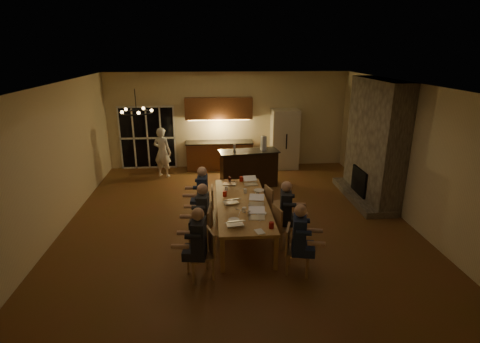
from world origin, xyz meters
The scene contains 45 objects.
floor centered at (0.00, 0.00, 0.00)m, with size 9.00×9.00×0.00m, color brown.
back_wall centered at (0.00, 4.52, 1.60)m, with size 8.00×0.04×3.20m, color beige.
left_wall centered at (-4.02, 0.00, 1.60)m, with size 0.04×9.00×3.20m, color beige.
right_wall centered at (4.02, 0.00, 1.60)m, with size 0.04×9.00×3.20m, color beige.
ceiling centered at (0.00, 0.00, 3.22)m, with size 8.00×9.00×0.04m, color white.
french_doors centered at (-2.70, 4.47, 1.05)m, with size 1.86×0.08×2.10m, color black.
fireplace centered at (3.70, 1.20, 1.60)m, with size 0.58×2.50×3.20m, color #716959.
kitchenette centered at (-0.30, 4.20, 1.20)m, with size 2.24×0.68×2.40m, color brown, non-canonical shape.
refrigerator centered at (1.90, 4.15, 1.00)m, with size 0.90×0.68×2.00m, color beige.
dining_table centered at (0.05, -0.57, 0.38)m, with size 1.10×3.04×0.75m, color tan.
bar_island centered at (0.51, 2.46, 0.54)m, with size 1.72×0.68×1.08m, color black.
chair_left_near centered at (-0.84, -2.15, 0.45)m, with size 0.44×0.44×0.89m, color #A28351, non-canonical shape.
chair_left_mid centered at (-0.87, -1.15, 0.45)m, with size 0.44×0.44×0.89m, color #A28351, non-canonical shape.
chair_left_far centered at (-0.79, 0.06, 0.45)m, with size 0.44×0.44×0.89m, color #A28351, non-canonical shape.
chair_right_near centered at (0.94, -2.13, 0.45)m, with size 0.44×0.44×0.89m, color #A28351, non-canonical shape.
chair_right_mid centered at (0.90, -1.15, 0.45)m, with size 0.44×0.44×0.89m, color #A28351, non-canonical shape.
chair_right_far centered at (0.90, -0.03, 0.45)m, with size 0.44×0.44×0.89m, color #A28351, non-canonical shape.
person_left_near centered at (-0.85, -2.21, 0.69)m, with size 0.60×0.60×1.38m, color #23272D, non-canonical shape.
person_right_near centered at (0.92, -2.22, 0.69)m, with size 0.60×0.60×1.38m, color #1D2A4A, non-canonical shape.
person_left_mid centered at (-0.79, -1.04, 0.69)m, with size 0.60×0.60×1.38m, color #31363A, non-canonical shape.
person_right_mid centered at (0.91, -1.04, 0.69)m, with size 0.60×0.60×1.38m, color #23272D, non-canonical shape.
person_left_far centered at (-0.81, 0.07, 0.69)m, with size 0.60×0.60×1.38m, color #1D2A4A, non-canonical shape.
standing_person centered at (-2.12, 3.54, 0.80)m, with size 0.58×0.38×1.60m, color white.
chandelier centered at (-2.01, -0.68, 2.75)m, with size 0.61×0.61×0.03m, color black.
laptop_a centered at (-0.18, -1.61, 0.86)m, with size 0.32×0.28×0.23m, color silver, non-canonical shape.
laptop_b centered at (0.27, -1.36, 0.86)m, with size 0.32×0.28×0.23m, color silver, non-canonical shape.
laptop_c centered at (-0.19, -0.56, 0.86)m, with size 0.32×0.28×0.23m, color silver, non-canonical shape.
laptop_d centered at (0.34, -0.70, 0.86)m, with size 0.32×0.28×0.23m, color silver, non-canonical shape.
laptop_e centered at (-0.15, 0.59, 0.86)m, with size 0.32×0.28×0.23m, color silver, non-canonical shape.
laptop_f centered at (0.36, 0.54, 0.86)m, with size 0.32×0.28×0.23m, color silver, non-canonical shape.
mug_front centered at (0.05, -1.06, 0.80)m, with size 0.09×0.09×0.10m, color white.
mug_mid centered at (0.17, -0.03, 0.80)m, with size 0.08×0.08×0.10m, color white.
mug_back centered at (-0.26, 0.19, 0.80)m, with size 0.07×0.07×0.10m, color white.
redcup_near centered at (0.48, -1.82, 0.81)m, with size 0.09×0.09×0.12m, color #B0150B.
redcup_mid centered at (-0.31, -0.18, 0.81)m, with size 0.09×0.09×0.12m, color #B0150B.
redcup_far centered at (0.15, 0.79, 0.81)m, with size 0.10×0.10×0.12m, color #B0150B.
can_silver centered at (0.12, -1.28, 0.81)m, with size 0.06×0.06×0.12m, color #B2B2B7.
can_cola centered at (-0.15, 0.79, 0.81)m, with size 0.06×0.06×0.12m, color #3F0F0C.
can_right centered at (0.42, -0.31, 0.81)m, with size 0.07×0.07×0.12m, color #B2B2B7.
plate_near centered at (0.38, -1.16, 0.76)m, with size 0.23×0.23×0.02m, color white.
plate_left centered at (-0.19, -1.43, 0.76)m, with size 0.22×0.22×0.02m, color white.
plate_far centered at (0.51, 0.10, 0.76)m, with size 0.25×0.25×0.02m, color white.
notepad centered at (0.25, -1.95, 0.76)m, with size 0.15×0.21×0.01m, color white.
bar_bottle centered at (0.08, 2.32, 1.20)m, with size 0.07×0.07×0.24m, color #99999E.
bar_blender centered at (0.95, 2.51, 1.29)m, with size 0.13×0.13×0.42m, color silver.
Camera 1 is at (-0.61, -8.01, 3.94)m, focal length 28.00 mm.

